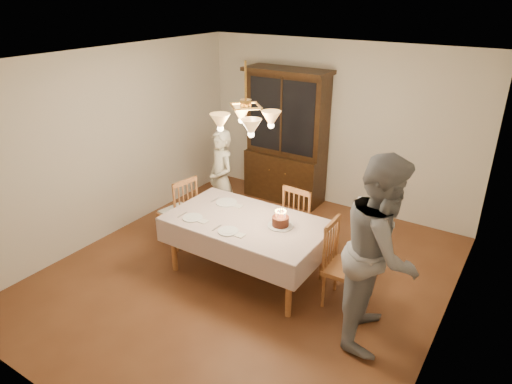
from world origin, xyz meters
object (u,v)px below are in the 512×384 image
Objects in this scene: dining_table at (247,226)px; chair_far_side at (302,223)px; birthday_cake at (280,222)px; elderly_woman at (221,180)px; china_hutch at (286,139)px.

dining_table is 0.92m from chair_far_side.
birthday_cake reaches higher than dining_table.
chair_far_side reaches higher than dining_table.
dining_table is 1.29× the size of elderly_woman.
chair_far_side is (0.33, 0.82, -0.24)m from dining_table.
dining_table is 0.44m from birthday_cake.
chair_far_side is at bearing 96.43° from birthday_cake.
dining_table is 0.88× the size of china_hutch.
china_hutch is (-0.75, 2.25, 0.36)m from dining_table.
birthday_cake is (0.08, -0.74, 0.37)m from chair_far_side.
chair_far_side is 0.83m from birthday_cake.
chair_far_side is (1.07, -1.43, -0.60)m from china_hutch.
birthday_cake is (1.16, -2.17, -0.23)m from china_hutch.
chair_far_side is 3.33× the size of birthday_cake.
china_hutch is at bearing 104.75° from elderly_woman.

